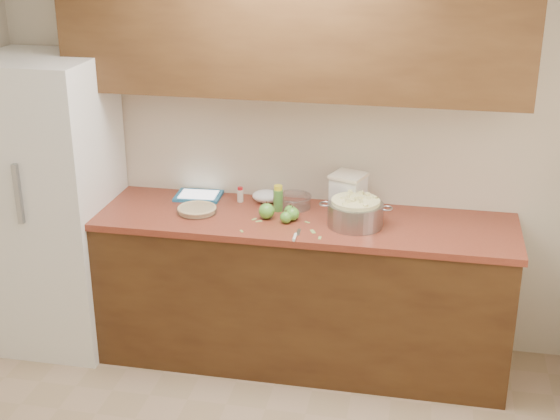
% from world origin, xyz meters
% --- Properties ---
extents(room_shell, '(3.60, 3.60, 3.60)m').
position_xyz_m(room_shell, '(0.00, 0.00, 1.30)').
color(room_shell, tan).
rests_on(room_shell, ground).
extents(counter_run, '(2.64, 0.68, 0.92)m').
position_xyz_m(counter_run, '(0.00, 1.48, 0.46)').
color(counter_run, '#482D14').
rests_on(counter_run, ground).
extents(upper_cabinets, '(2.60, 0.34, 0.70)m').
position_xyz_m(upper_cabinets, '(0.00, 1.63, 1.95)').
color(upper_cabinets, '#56361A').
rests_on(upper_cabinets, room_shell).
extents(fridge, '(0.70, 0.70, 1.80)m').
position_xyz_m(fridge, '(-1.44, 1.44, 0.90)').
color(fridge, white).
rests_on(fridge, ground).
extents(pie, '(0.24, 0.24, 0.04)m').
position_xyz_m(pie, '(-0.52, 1.44, 0.94)').
color(pie, silver).
rests_on(pie, counter_run).
extents(colander, '(0.41, 0.31, 0.15)m').
position_xyz_m(colander, '(0.41, 1.43, 0.99)').
color(colander, gray).
rests_on(colander, counter_run).
extents(flour_canister, '(0.23, 0.23, 0.23)m').
position_xyz_m(flour_canister, '(0.34, 1.65, 1.04)').
color(flour_canister, silver).
rests_on(flour_canister, counter_run).
extents(tablet, '(0.29, 0.23, 0.02)m').
position_xyz_m(tablet, '(-0.59, 1.69, 0.93)').
color(tablet, '#216C9F').
rests_on(tablet, counter_run).
extents(paring_knife, '(0.03, 0.18, 0.02)m').
position_xyz_m(paring_knife, '(0.11, 1.19, 0.93)').
color(paring_knife, gray).
rests_on(paring_knife, counter_run).
extents(lemon_bottle, '(0.06, 0.06, 0.16)m').
position_xyz_m(lemon_bottle, '(-0.06, 1.56, 0.99)').
color(lemon_bottle, '#4C8C38').
rests_on(lemon_bottle, counter_run).
extents(cinnamon_shaker, '(0.04, 0.04, 0.09)m').
position_xyz_m(cinnamon_shaker, '(-0.32, 1.67, 0.96)').
color(cinnamon_shaker, beige).
rests_on(cinnamon_shaker, counter_run).
extents(vanilla_bottle, '(0.03, 0.03, 0.09)m').
position_xyz_m(vanilla_bottle, '(0.25, 1.60, 0.96)').
color(vanilla_bottle, black).
rests_on(vanilla_bottle, counter_run).
extents(mixing_bowl, '(0.21, 0.21, 0.08)m').
position_xyz_m(mixing_bowl, '(0.02, 1.63, 0.96)').
color(mixing_bowl, silver).
rests_on(mixing_bowl, counter_run).
extents(paper_towel, '(0.21, 0.20, 0.07)m').
position_xyz_m(paper_towel, '(-0.16, 1.69, 0.96)').
color(paper_towel, white).
rests_on(paper_towel, counter_run).
extents(apple_left, '(0.09, 0.09, 0.10)m').
position_xyz_m(apple_left, '(-0.10, 1.43, 0.97)').
color(apple_left, '#549F32').
rests_on(apple_left, counter_run).
extents(apple_center, '(0.07, 0.07, 0.08)m').
position_xyz_m(apple_center, '(0.03, 1.47, 0.96)').
color(apple_center, '#549F32').
rests_on(apple_center, counter_run).
extents(apple_front, '(0.07, 0.07, 0.08)m').
position_xyz_m(apple_front, '(0.02, 1.38, 0.95)').
color(apple_front, '#549F32').
rests_on(apple_front, counter_run).
extents(apple_extra, '(0.08, 0.08, 0.09)m').
position_xyz_m(apple_extra, '(0.05, 1.43, 0.96)').
color(apple_extra, '#549F32').
rests_on(apple_extra, counter_run).
extents(peel_a, '(0.01, 0.04, 0.00)m').
position_xyz_m(peel_a, '(0.24, 1.21, 0.92)').
color(peel_a, '#95B859').
rests_on(peel_a, counter_run).
extents(peel_b, '(0.03, 0.04, 0.00)m').
position_xyz_m(peel_b, '(-0.17, 1.40, 0.92)').
color(peel_b, '#95B859').
rests_on(peel_b, counter_run).
extents(peel_c, '(0.03, 0.03, 0.00)m').
position_xyz_m(peel_c, '(-0.20, 1.22, 0.92)').
color(peel_c, '#95B859').
rests_on(peel_c, counter_run).
extents(peel_d, '(0.04, 0.03, 0.00)m').
position_xyz_m(peel_d, '(-0.14, 1.38, 0.92)').
color(peel_d, '#95B859').
rests_on(peel_d, counter_run).
extents(peel_e, '(0.04, 0.05, 0.00)m').
position_xyz_m(peel_e, '(0.19, 1.29, 0.92)').
color(peel_e, '#95B859').
rests_on(peel_e, counter_run).
extents(peel_f, '(0.03, 0.03, 0.00)m').
position_xyz_m(peel_f, '(0.14, 1.42, 0.92)').
color(peel_f, '#95B859').
rests_on(peel_f, counter_run).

